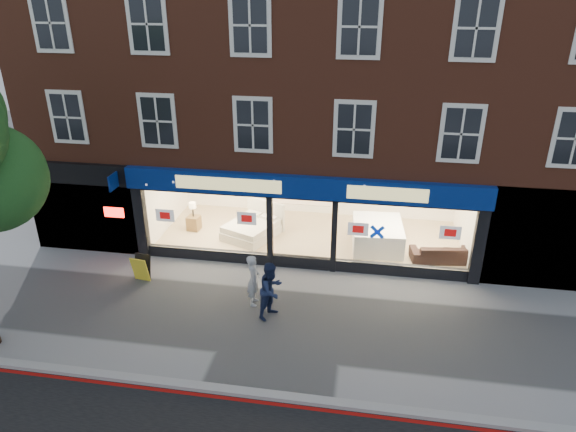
% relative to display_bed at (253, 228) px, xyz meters
% --- Properties ---
extents(ground, '(120.00, 120.00, 0.00)m').
position_rel_display_bed_xyz_m(ground, '(2.08, -4.96, -0.41)').
color(ground, gray).
rests_on(ground, ground).
extents(kerb_line, '(60.00, 0.10, 0.01)m').
position_rel_display_bed_xyz_m(kerb_line, '(2.08, -8.06, -0.40)').
color(kerb_line, '#8C0A07').
rests_on(kerb_line, ground).
extents(kerb_stone, '(60.00, 0.25, 0.12)m').
position_rel_display_bed_xyz_m(kerb_stone, '(2.08, -7.86, -0.35)').
color(kerb_stone, gray).
rests_on(kerb_stone, ground).
extents(showroom_floor, '(11.00, 4.50, 0.10)m').
position_rel_display_bed_xyz_m(showroom_floor, '(2.08, 0.29, -0.36)').
color(showroom_floor, tan).
rests_on(showroom_floor, ground).
extents(building, '(19.00, 8.26, 10.30)m').
position_rel_display_bed_xyz_m(building, '(2.06, 1.97, 6.26)').
color(building, brown).
rests_on(building, ground).
extents(display_bed, '(2.24, 2.43, 1.10)m').
position_rel_display_bed_xyz_m(display_bed, '(0.00, 0.00, 0.00)').
color(display_bed, beige).
rests_on(display_bed, showroom_floor).
extents(bedside_table, '(0.49, 0.49, 0.55)m').
position_rel_display_bed_xyz_m(bedside_table, '(-2.32, 0.10, -0.04)').
color(bedside_table, brown).
rests_on(bedside_table, showroom_floor).
extents(mattress_stack, '(1.85, 2.27, 0.85)m').
position_rel_display_bed_xyz_m(mattress_stack, '(4.54, -0.10, 0.11)').
color(mattress_stack, white).
rests_on(mattress_stack, showroom_floor).
extents(sofa, '(2.11, 1.07, 0.59)m').
position_rel_display_bed_xyz_m(sofa, '(6.68, -0.83, -0.02)').
color(sofa, black).
rests_on(sofa, showroom_floor).
extents(a_board, '(0.60, 0.44, 0.86)m').
position_rel_display_bed_xyz_m(a_board, '(-2.82, -3.50, 0.02)').
color(a_board, yellow).
rests_on(a_board, ground).
extents(pedestrian_grey, '(0.41, 0.60, 1.58)m').
position_rel_display_bed_xyz_m(pedestrian_grey, '(0.99, -4.19, 0.38)').
color(pedestrian_grey, '#A4A7AC').
rests_on(pedestrian_grey, ground).
extents(pedestrian_blue, '(0.96, 1.03, 1.69)m').
position_rel_display_bed_xyz_m(pedestrian_blue, '(1.62, -4.72, 0.44)').
color(pedestrian_blue, '#16203F').
rests_on(pedestrian_blue, ground).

